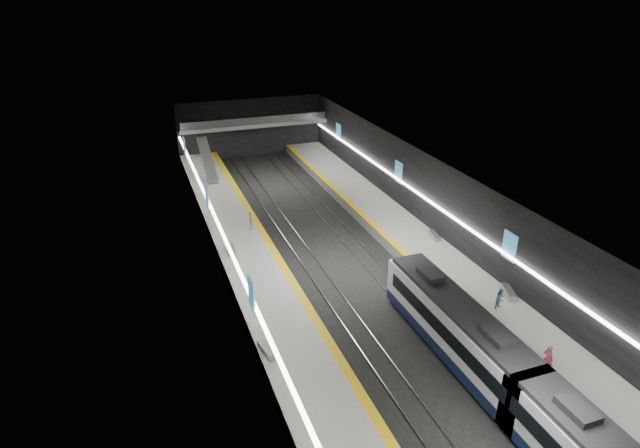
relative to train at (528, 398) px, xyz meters
name	(u,v)px	position (x,y,z in m)	size (l,w,h in m)	color
ground	(346,271)	(-2.50, 19.71, -2.20)	(70.00, 70.00, 0.00)	black
ceiling	(348,183)	(-2.50, 19.71, 5.80)	(20.00, 70.00, 0.04)	beige
wall_left	(227,247)	(-12.50, 19.71, 1.80)	(0.04, 70.00, 8.00)	black
wall_right	(451,212)	(7.50, 19.71, 1.80)	(0.04, 70.00, 8.00)	black
wall_back	(251,128)	(-2.50, 54.71, 1.80)	(20.00, 0.04, 8.00)	black
platform_left	(261,281)	(-10.00, 19.71, -1.70)	(5.00, 70.00, 1.00)	slate
tile_surface_left	(260,276)	(-10.00, 19.71, -1.19)	(5.00, 70.00, 0.02)	#B0AFAA
tactile_strip_left	(286,271)	(-7.80, 19.71, -1.18)	(0.60, 70.00, 0.02)	yellow
platform_right	(423,252)	(5.00, 19.71, -1.70)	(5.00, 70.00, 1.00)	slate
tile_surface_right	(424,247)	(5.00, 19.71, -1.19)	(5.00, 70.00, 0.02)	#B0AFAA
tactile_strip_right	(402,251)	(2.80, 19.71, -1.18)	(0.60, 70.00, 0.02)	yellow
rails	(346,270)	(-2.50, 19.71, -2.14)	(6.52, 70.00, 0.12)	gray
train	(528,398)	(0.00, 0.00, 0.00)	(2.69, 28.64, 3.60)	#101C3B
ad_posters	(343,219)	(-2.50, 20.71, 2.30)	(19.94, 53.50, 2.20)	#3F8BBD
cove_light_left	(230,249)	(-12.30, 19.71, 1.60)	(0.25, 68.60, 0.12)	white
cove_light_right	(449,215)	(7.30, 19.71, 1.60)	(0.25, 68.60, 0.12)	white
mezzanine_bridge	(254,124)	(-2.50, 52.63, 2.84)	(20.00, 3.00, 1.50)	gray
escalator	(207,160)	(-10.00, 45.71, 0.70)	(1.20, 8.00, 0.60)	#99999E
bench_left_near	(267,350)	(-12.00, 10.02, -0.97)	(0.51, 1.84, 0.45)	#99999E
bench_left_far	(231,251)	(-11.45, 24.38, -0.95)	(0.56, 2.00, 0.49)	#99999E
bench_right_near	(509,292)	(7.00, 10.48, -0.95)	(0.56, 2.02, 0.49)	#99999E
bench_right_far	(434,236)	(6.83, 21.01, -0.97)	(0.51, 1.83, 0.45)	#99999E
passenger_right_a	(548,359)	(3.64, 2.57, -0.29)	(0.66, 0.43, 1.80)	#B24251
passenger_right_b	(500,299)	(5.23, 9.27, -0.41)	(0.76, 0.59, 1.57)	teal
passenger_left_a	(251,221)	(-8.65, 28.63, -0.30)	(1.05, 0.44, 1.78)	silver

